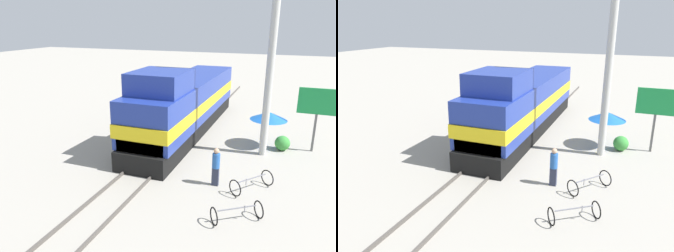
{
  "view_description": "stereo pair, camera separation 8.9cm",
  "coord_description": "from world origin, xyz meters",
  "views": [
    {
      "loc": [
        6.59,
        -16.55,
        7.08
      ],
      "look_at": [
        1.2,
        -2.99,
        2.38
      ],
      "focal_mm": 35.0,
      "sensor_mm": 36.0,
      "label": 1
    },
    {
      "loc": [
        6.68,
        -16.52,
        7.08
      ],
      "look_at": [
        1.2,
        -2.99,
        2.38
      ],
      "focal_mm": 35.0,
      "sensor_mm": 36.0,
      "label": 2
    }
  ],
  "objects": [
    {
      "name": "ground_plane",
      "position": [
        0.0,
        0.0,
        0.0
      ],
      "size": [
        120.0,
        120.0,
        0.0
      ],
      "primitive_type": "plane",
      "color": "gray"
    },
    {
      "name": "rail_near",
      "position": [
        -0.72,
        0.0,
        0.07
      ],
      "size": [
        0.08,
        39.72,
        0.15
      ],
      "primitive_type": "cube",
      "color": "#4C4742",
      "rests_on": "ground_plane"
    },
    {
      "name": "rail_far",
      "position": [
        0.72,
        0.0,
        0.07
      ],
      "size": [
        0.08,
        39.72,
        0.15
      ],
      "primitive_type": "cube",
      "color": "#4C4742",
      "rests_on": "ground_plane"
    },
    {
      "name": "locomotive",
      "position": [
        0.0,
        2.95,
        1.92
      ],
      "size": [
        2.98,
        14.79,
        4.62
      ],
      "color": "black",
      "rests_on": "ground_plane"
    },
    {
      "name": "utility_pole",
      "position": [
        5.24,
        1.06,
        5.94
      ],
      "size": [
        1.8,
        0.4,
        11.77
      ],
      "color": "#B2B2AD",
      "rests_on": "ground_plane"
    },
    {
      "name": "vendor_umbrella",
      "position": [
        5.31,
        2.38,
        1.88
      ],
      "size": [
        2.1,
        2.1,
        2.11
      ],
      "color": "#4C4C4C",
      "rests_on": "ground_plane"
    },
    {
      "name": "billboard_sign",
      "position": [
        7.8,
        2.59,
        2.69
      ],
      "size": [
        2.1,
        0.12,
        3.62
      ],
      "color": "#595959",
      "rests_on": "ground_plane"
    },
    {
      "name": "shrub_cluster",
      "position": [
        6.21,
        2.1,
        0.42
      ],
      "size": [
        0.85,
        0.85,
        0.85
      ],
      "primitive_type": "sphere",
      "color": "#388C38",
      "rests_on": "ground_plane"
    },
    {
      "name": "person_bystander",
      "position": [
        3.66,
        -3.43,
        0.97
      ],
      "size": [
        0.34,
        0.34,
        1.78
      ],
      "color": "#2D3347",
      "rests_on": "ground_plane"
    },
    {
      "name": "bicycle",
      "position": [
        5.25,
        -3.32,
        0.38
      ],
      "size": [
        1.77,
        1.97,
        0.73
      ],
      "rotation": [
        0.0,
        0.0,
        -0.67
      ],
      "color": "black",
      "rests_on": "ground_plane"
    },
    {
      "name": "bicycle_spare",
      "position": [
        5.07,
        -5.88,
        0.35
      ],
      "size": [
        1.9,
        1.64,
        0.69
      ],
      "rotation": [
        0.0,
        0.0,
        2.2
      ],
      "color": "black",
      "rests_on": "ground_plane"
    }
  ]
}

